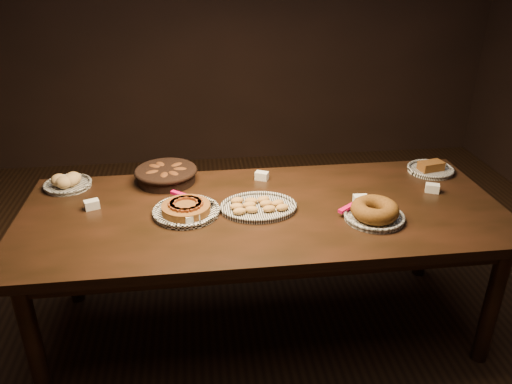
{
  "coord_description": "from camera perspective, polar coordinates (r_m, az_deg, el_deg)",
  "views": [
    {
      "loc": [
        -0.31,
        -2.17,
        1.92
      ],
      "look_at": [
        -0.03,
        0.05,
        0.82
      ],
      "focal_mm": 35.0,
      "sensor_mm": 36.0,
      "label": 1
    }
  ],
  "objects": [
    {
      "name": "bread_roll_plate",
      "position": [
        2.87,
        -20.77,
        1.06
      ],
      "size": [
        0.25,
        0.25,
        0.08
      ],
      "rotation": [
        0.0,
        0.0,
        -0.17
      ],
      "color": "white",
      "rests_on": "buffet_table"
    },
    {
      "name": "loaf_plate",
      "position": [
        3.05,
        19.32,
        2.54
      ],
      "size": [
        0.26,
        0.26,
        0.06
      ],
      "rotation": [
        0.0,
        0.0,
        0.21
      ],
      "color": "black",
      "rests_on": "buffet_table"
    },
    {
      "name": "tent_cards",
      "position": [
        2.55,
        1.69,
        -0.52
      ],
      "size": [
        1.84,
        0.51,
        0.04
      ],
      "color": "white",
      "rests_on": "buffet_table"
    },
    {
      "name": "ground",
      "position": [
        2.91,
        0.79,
        -15.03
      ],
      "size": [
        5.0,
        5.0,
        0.0
      ],
      "primitive_type": "plane",
      "color": "black",
      "rests_on": "ground"
    },
    {
      "name": "apple_tart_plate",
      "position": [
        2.45,
        -7.99,
        -1.98
      ],
      "size": [
        0.33,
        0.37,
        0.06
      ],
      "rotation": [
        0.0,
        0.0,
        0.37
      ],
      "color": "white",
      "rests_on": "buffet_table"
    },
    {
      "name": "madeleine_platter",
      "position": [
        2.47,
        0.23,
        -1.65
      ],
      "size": [
        0.38,
        0.31,
        0.04
      ],
      "rotation": [
        0.0,
        0.0,
        -0.43
      ],
      "color": "black",
      "rests_on": "buffet_table"
    },
    {
      "name": "buffet_table",
      "position": [
        2.52,
        0.88,
        -3.39
      ],
      "size": [
        2.4,
        1.0,
        0.75
      ],
      "color": "black",
      "rests_on": "ground"
    },
    {
      "name": "croissant_basket",
      "position": [
        2.79,
        -10.23,
        2.08
      ],
      "size": [
        0.4,
        0.4,
        0.09
      ],
      "rotation": [
        0.0,
        0.0,
        -0.32
      ],
      "color": "black",
      "rests_on": "buffet_table"
    },
    {
      "name": "bundt_cake_plate",
      "position": [
        2.44,
        13.37,
        -2.25
      ],
      "size": [
        0.31,
        0.36,
        0.09
      ],
      "rotation": [
        0.0,
        0.0,
        0.16
      ],
      "color": "black",
      "rests_on": "buffet_table"
    }
  ]
}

